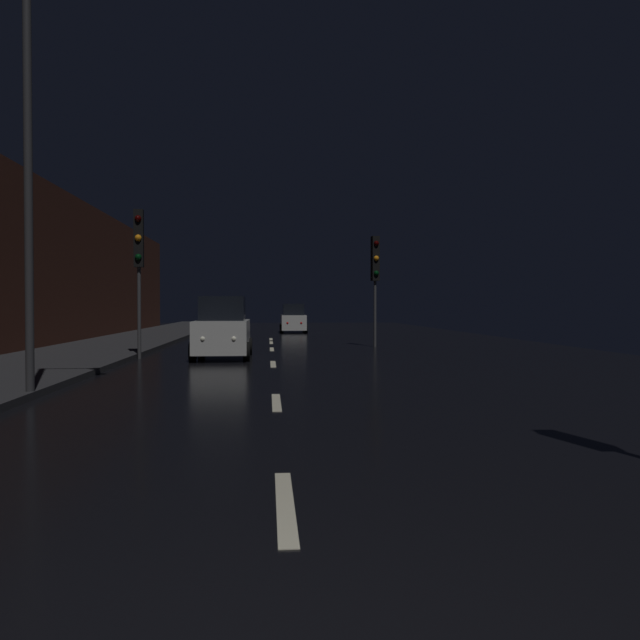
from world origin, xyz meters
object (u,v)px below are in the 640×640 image
at_px(traffic_light_far_left, 139,250).
at_px(car_approaching_headlights, 223,330).
at_px(traffic_light_far_right, 375,267).
at_px(car_distant_taillights, 293,319).
at_px(streetlamp_overhead, 51,118).

relative_size(traffic_light_far_left, car_approaching_headlights, 1.20).
relative_size(traffic_light_far_left, traffic_light_far_right, 1.05).
bearing_deg(car_distant_taillights, traffic_light_far_left, 164.37).
xyz_separation_m(traffic_light_far_right, streetlamp_overhead, (-8.61, -15.43, 1.86)).
bearing_deg(streetlamp_overhead, traffic_light_far_left, 91.31).
relative_size(streetlamp_overhead, car_approaching_headlights, 1.97).
bearing_deg(car_approaching_headlights, traffic_light_far_right, 132.75).
height_order(traffic_light_far_right, car_distant_taillights, traffic_light_far_right).
distance_m(traffic_light_far_left, car_approaching_headlights, 3.81).
bearing_deg(car_distant_taillights, car_approaching_headlights, 171.42).
height_order(traffic_light_far_left, streetlamp_overhead, streetlamp_overhead).
distance_m(car_approaching_headlights, car_distant_taillights, 21.20).
relative_size(traffic_light_far_left, streetlamp_overhead, 0.61).
bearing_deg(traffic_light_far_right, traffic_light_far_left, -64.53).
bearing_deg(traffic_light_far_right, streetlamp_overhead, -36.86).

